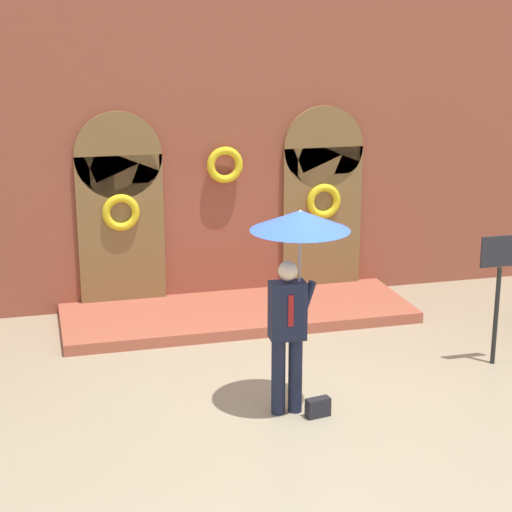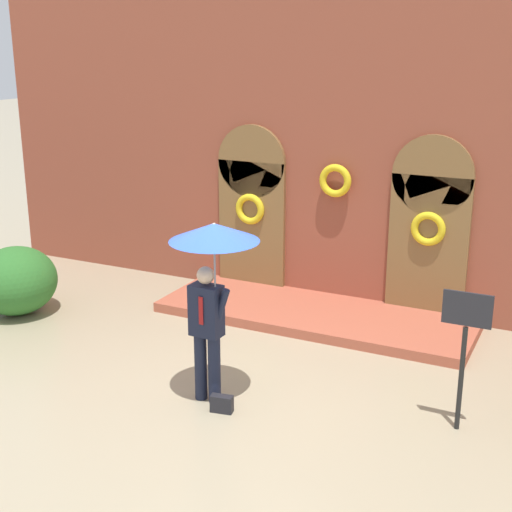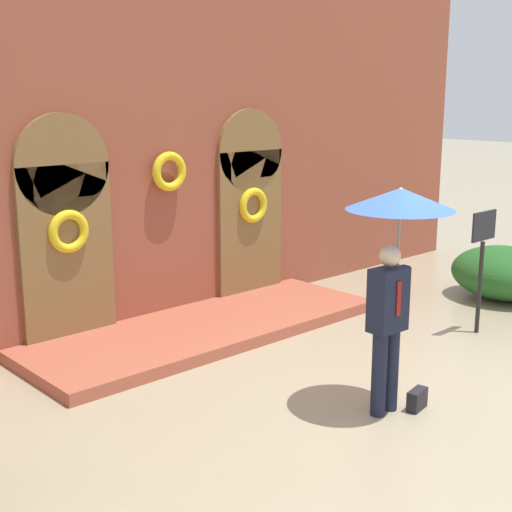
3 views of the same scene
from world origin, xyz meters
The scene contains 5 objects.
ground_plane centered at (0.00, 0.00, 0.00)m, with size 80.00×80.00×0.00m, color tan.
building_facade centered at (0.00, 4.15, 2.68)m, with size 14.00×2.30×5.60m.
person_with_umbrella centered at (-0.10, -0.16, 1.91)m, with size 1.10×1.10×2.36m.
handbag centered at (0.11, -0.36, 0.11)m, with size 0.28×0.12×0.22m, color black.
sign_post centered at (2.82, 0.53, 1.16)m, with size 0.56×0.06×1.72m.
Camera 1 is at (-2.82, -8.73, 4.37)m, focal length 60.00 mm.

